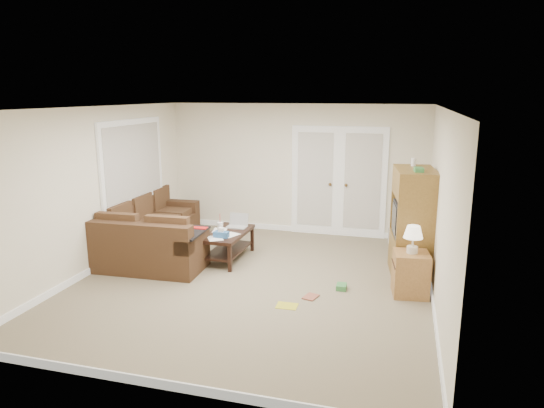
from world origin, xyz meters
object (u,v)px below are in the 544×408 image
(coffee_table, at_px, (228,244))
(side_cabinet, at_px, (411,270))
(sectional_sofa, at_px, (151,237))
(tv_armoire, at_px, (412,223))

(coffee_table, distance_m, side_cabinet, 2.99)
(sectional_sofa, xyz_separation_m, coffee_table, (1.33, 0.15, -0.06))
(sectional_sofa, height_order, coffee_table, sectional_sofa)
(sectional_sofa, bearing_deg, coffee_table, 4.23)
(side_cabinet, bearing_deg, sectional_sofa, 164.85)
(tv_armoire, distance_m, side_cabinet, 0.89)
(coffee_table, bearing_deg, side_cabinet, -12.71)
(coffee_table, xyz_separation_m, side_cabinet, (2.90, -0.72, 0.09))
(sectional_sofa, height_order, tv_armoire, tv_armoire)
(side_cabinet, bearing_deg, tv_armoire, 82.85)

